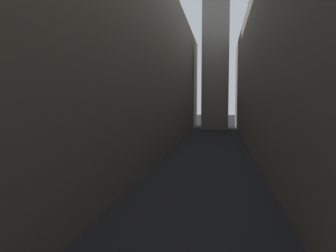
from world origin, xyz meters
The scene contains 3 objects.
ground_plane centered at (0.00, 48.00, 0.00)m, with size 264.00×264.00×0.00m, color #232326.
building_block_left centered at (-12.54, 50.00, 11.77)m, with size 14.08×108.00×23.55m, color #756B5B.
building_block_right centered at (10.56, 50.00, 11.11)m, with size 10.12×108.00×22.23m, color #756B5B.
Camera 1 is at (1.58, 13.93, 6.79)m, focal length 32.47 mm.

